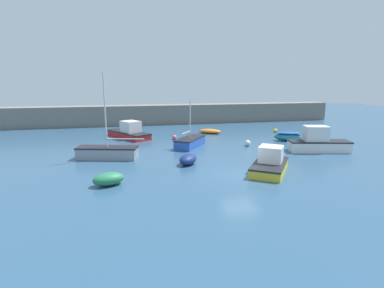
{
  "coord_description": "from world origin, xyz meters",
  "views": [
    {
      "loc": [
        -7.84,
        -18.72,
        6.33
      ],
      "look_at": [
        -1.82,
        7.1,
        0.82
      ],
      "focal_mm": 28.0,
      "sensor_mm": 36.0,
      "label": 1
    }
  ],
  "objects_px": {
    "sailboat_tall_mast": "(108,152)",
    "fishing_dinghy_green": "(188,159)",
    "rowboat_with_red_cover": "(288,136)",
    "rowboat_blue_near": "(210,131)",
    "cabin_cruiser_white": "(318,142)",
    "mooring_buoy_pink": "(174,137)",
    "dinghy_near_pier": "(109,179)",
    "motorboat_with_cabin": "(270,163)",
    "mooring_buoy_white": "(248,143)",
    "mooring_buoy_yellow": "(275,131)",
    "motorboat_grey_hull": "(129,132)",
    "sailboat_twin_hulled": "(190,142)"
  },
  "relations": [
    {
      "from": "motorboat_with_cabin",
      "to": "mooring_buoy_white",
      "type": "distance_m",
      "value": 8.81
    },
    {
      "from": "sailboat_twin_hulled",
      "to": "motorboat_grey_hull",
      "type": "xyz_separation_m",
      "value": [
        -5.75,
        6.32,
        0.19
      ]
    },
    {
      "from": "cabin_cruiser_white",
      "to": "fishing_dinghy_green",
      "type": "distance_m",
      "value": 12.75
    },
    {
      "from": "cabin_cruiser_white",
      "to": "mooring_buoy_yellow",
      "type": "distance_m",
      "value": 10.69
    },
    {
      "from": "motorboat_grey_hull",
      "to": "rowboat_blue_near",
      "type": "xyz_separation_m",
      "value": [
        9.91,
        0.78,
        -0.4
      ]
    },
    {
      "from": "cabin_cruiser_white",
      "to": "sailboat_tall_mast",
      "type": "height_order",
      "value": "sailboat_tall_mast"
    },
    {
      "from": "sailboat_twin_hulled",
      "to": "sailboat_tall_mast",
      "type": "xyz_separation_m",
      "value": [
        -7.8,
        -2.99,
        0.06
      ]
    },
    {
      "from": "motorboat_with_cabin",
      "to": "sailboat_tall_mast",
      "type": "xyz_separation_m",
      "value": [
        -11.52,
        6.53,
        -0.08
      ]
    },
    {
      "from": "mooring_buoy_pink",
      "to": "mooring_buoy_yellow",
      "type": "height_order",
      "value": "mooring_buoy_pink"
    },
    {
      "from": "rowboat_with_red_cover",
      "to": "rowboat_blue_near",
      "type": "height_order",
      "value": "rowboat_with_red_cover"
    },
    {
      "from": "sailboat_twin_hulled",
      "to": "motorboat_with_cabin",
      "type": "height_order",
      "value": "sailboat_twin_hulled"
    },
    {
      "from": "motorboat_with_cabin",
      "to": "rowboat_with_red_cover",
      "type": "relative_size",
      "value": 1.49
    },
    {
      "from": "dinghy_near_pier",
      "to": "rowboat_blue_near",
      "type": "relative_size",
      "value": 0.74
    },
    {
      "from": "rowboat_with_red_cover",
      "to": "mooring_buoy_white",
      "type": "bearing_deg",
      "value": -142.5
    },
    {
      "from": "sailboat_twin_hulled",
      "to": "motorboat_with_cabin",
      "type": "xyz_separation_m",
      "value": [
        3.72,
        -9.51,
        0.14
      ]
    },
    {
      "from": "sailboat_tall_mast",
      "to": "fishing_dinghy_green",
      "type": "xyz_separation_m",
      "value": [
        6.21,
        -3.3,
        -0.14
      ]
    },
    {
      "from": "motorboat_with_cabin",
      "to": "mooring_buoy_white",
      "type": "bearing_deg",
      "value": -156.87
    },
    {
      "from": "rowboat_blue_near",
      "to": "mooring_buoy_yellow",
      "type": "xyz_separation_m",
      "value": [
        8.33,
        -1.21,
        -0.03
      ]
    },
    {
      "from": "rowboat_with_red_cover",
      "to": "rowboat_blue_near",
      "type": "xyz_separation_m",
      "value": [
        -7.01,
        6.49,
        -0.22
      ]
    },
    {
      "from": "dinghy_near_pier",
      "to": "sailboat_tall_mast",
      "type": "height_order",
      "value": "sailboat_tall_mast"
    },
    {
      "from": "rowboat_with_red_cover",
      "to": "mooring_buoy_pink",
      "type": "distance_m",
      "value": 12.57
    },
    {
      "from": "rowboat_blue_near",
      "to": "motorboat_grey_hull",
      "type": "bearing_deg",
      "value": 39.8
    },
    {
      "from": "sailboat_twin_hulled",
      "to": "motorboat_with_cabin",
      "type": "bearing_deg",
      "value": -123.04
    },
    {
      "from": "sailboat_twin_hulled",
      "to": "mooring_buoy_pink",
      "type": "bearing_deg",
      "value": 47.58
    },
    {
      "from": "motorboat_with_cabin",
      "to": "mooring_buoy_white",
      "type": "height_order",
      "value": "motorboat_with_cabin"
    },
    {
      "from": "sailboat_tall_mast",
      "to": "mooring_buoy_white",
      "type": "bearing_deg",
      "value": -155.98
    },
    {
      "from": "motorboat_with_cabin",
      "to": "mooring_buoy_yellow",
      "type": "relative_size",
      "value": 9.98
    },
    {
      "from": "dinghy_near_pier",
      "to": "mooring_buoy_white",
      "type": "xyz_separation_m",
      "value": [
        13.19,
        8.96,
        -0.11
      ]
    },
    {
      "from": "dinghy_near_pier",
      "to": "mooring_buoy_yellow",
      "type": "xyz_separation_m",
      "value": [
        19.96,
        15.8,
        -0.16
      ]
    },
    {
      "from": "rowboat_with_red_cover",
      "to": "rowboat_blue_near",
      "type": "bearing_deg",
      "value": 158.84
    },
    {
      "from": "motorboat_with_cabin",
      "to": "rowboat_with_red_cover",
      "type": "bearing_deg",
      "value": 179.9
    },
    {
      "from": "cabin_cruiser_white",
      "to": "mooring_buoy_white",
      "type": "bearing_deg",
      "value": 159.19
    },
    {
      "from": "dinghy_near_pier",
      "to": "mooring_buoy_pink",
      "type": "bearing_deg",
      "value": 47.47
    },
    {
      "from": "motorboat_with_cabin",
      "to": "fishing_dinghy_green",
      "type": "distance_m",
      "value": 6.22
    },
    {
      "from": "motorboat_grey_hull",
      "to": "cabin_cruiser_white",
      "type": "xyz_separation_m",
      "value": [
        16.79,
        -11.0,
        0.19
      ]
    },
    {
      "from": "sailboat_twin_hulled",
      "to": "rowboat_with_red_cover",
      "type": "relative_size",
      "value": 1.38
    },
    {
      "from": "cabin_cruiser_white",
      "to": "mooring_buoy_pink",
      "type": "relative_size",
      "value": 11.25
    },
    {
      "from": "motorboat_grey_hull",
      "to": "cabin_cruiser_white",
      "type": "height_order",
      "value": "cabin_cruiser_white"
    },
    {
      "from": "sailboat_twin_hulled",
      "to": "dinghy_near_pier",
      "type": "relative_size",
      "value": 2.06
    },
    {
      "from": "motorboat_grey_hull",
      "to": "sailboat_tall_mast",
      "type": "height_order",
      "value": "sailboat_tall_mast"
    },
    {
      "from": "fishing_dinghy_green",
      "to": "mooring_buoy_pink",
      "type": "bearing_deg",
      "value": 30.59
    },
    {
      "from": "rowboat_blue_near",
      "to": "mooring_buoy_white",
      "type": "distance_m",
      "value": 8.19
    },
    {
      "from": "cabin_cruiser_white",
      "to": "mooring_buoy_pink",
      "type": "distance_m",
      "value": 14.84
    },
    {
      "from": "mooring_buoy_yellow",
      "to": "motorboat_grey_hull",
      "type": "bearing_deg",
      "value": 178.66
    },
    {
      "from": "motorboat_with_cabin",
      "to": "rowboat_blue_near",
      "type": "bearing_deg",
      "value": -145.24
    },
    {
      "from": "sailboat_tall_mast",
      "to": "motorboat_with_cabin",
      "type": "bearing_deg",
      "value": 165.91
    },
    {
      "from": "sailboat_tall_mast",
      "to": "motorboat_grey_hull",
      "type": "bearing_deg",
      "value": -87.02
    },
    {
      "from": "cabin_cruiser_white",
      "to": "rowboat_blue_near",
      "type": "relative_size",
      "value": 1.91
    },
    {
      "from": "mooring_buoy_yellow",
      "to": "mooring_buoy_pink",
      "type": "bearing_deg",
      "value": -172.49
    },
    {
      "from": "cabin_cruiser_white",
      "to": "mooring_buoy_yellow",
      "type": "relative_size",
      "value": 11.65
    }
  ]
}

